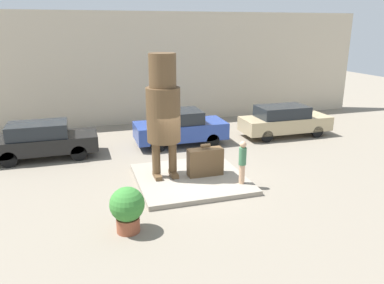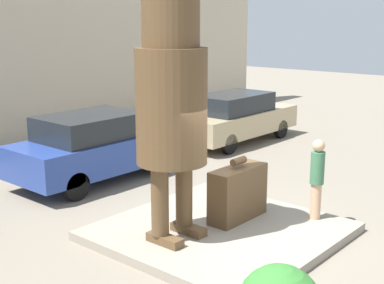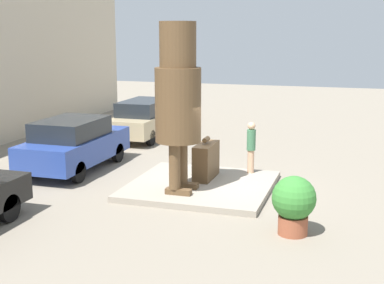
{
  "view_description": "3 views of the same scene",
  "coord_description": "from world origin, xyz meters",
  "views": [
    {
      "loc": [
        -3.78,
        -12.4,
        5.53
      ],
      "look_at": [
        0.08,
        0.09,
        1.49
      ],
      "focal_mm": 35.0,
      "sensor_mm": 36.0,
      "label": 1
    },
    {
      "loc": [
        -7.42,
        -5.68,
        3.97
      ],
      "look_at": [
        -0.46,
        0.29,
        1.84
      ],
      "focal_mm": 50.0,
      "sensor_mm": 36.0,
      "label": 2
    },
    {
      "loc": [
        -14.09,
        -4.17,
        4.43
      ],
      "look_at": [
        -0.44,
        0.13,
        1.44
      ],
      "focal_mm": 50.0,
      "sensor_mm": 36.0,
      "label": 3
    }
  ],
  "objects": [
    {
      "name": "statue_figure",
      "position": [
        -0.9,
        0.37,
        2.8
      ],
      "size": [
        1.22,
        1.22,
        4.5
      ],
      "color": "brown",
      "rests_on": "pedestal"
    },
    {
      "name": "ground_plane",
      "position": [
        0.0,
        0.0,
        0.0
      ],
      "size": [
        60.0,
        60.0,
        0.0
      ],
      "primitive_type": "plane",
      "color": "gray"
    },
    {
      "name": "giant_suitcase",
      "position": [
        0.57,
        0.02,
        0.69
      ],
      "size": [
        1.32,
        0.47,
        1.23
      ],
      "color": "brown",
      "rests_on": "pedestal"
    },
    {
      "name": "tourist",
      "position": [
        1.56,
        -1.12,
        1.03
      ],
      "size": [
        0.27,
        0.27,
        1.57
      ],
      "color": "tan",
      "rests_on": "pedestal"
    },
    {
      "name": "planter_pot",
      "position": [
        -2.73,
        -2.94,
        0.74
      ],
      "size": [
        0.98,
        0.98,
        1.33
      ],
      "color": "brown",
      "rests_on": "ground_plane"
    },
    {
      "name": "parked_car_black",
      "position": [
        -5.39,
        4.32,
        0.84
      ],
      "size": [
        4.44,
        1.72,
        1.6
      ],
      "color": "black",
      "rests_on": "ground_plane"
    },
    {
      "name": "building_backdrop",
      "position": [
        0.0,
        9.53,
        3.18
      ],
      "size": [
        28.0,
        0.6,
        6.37
      ],
      "color": "beige",
      "rests_on": "ground_plane"
    },
    {
      "name": "parked_car_blue",
      "position": [
        0.79,
        4.5,
        0.88
      ],
      "size": [
        4.38,
        1.87,
        1.69
      ],
      "color": "#284293",
      "rests_on": "ground_plane"
    },
    {
      "name": "parked_car_tan",
      "position": [
        6.45,
        4.34,
        0.84
      ],
      "size": [
        4.7,
        1.72,
        1.61
      ],
      "color": "tan",
      "rests_on": "ground_plane"
    },
    {
      "name": "pedestal",
      "position": [
        0.0,
        0.0,
        0.08
      ],
      "size": [
        3.95,
        3.94,
        0.17
      ],
      "color": "gray",
      "rests_on": "ground_plane"
    }
  ]
}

